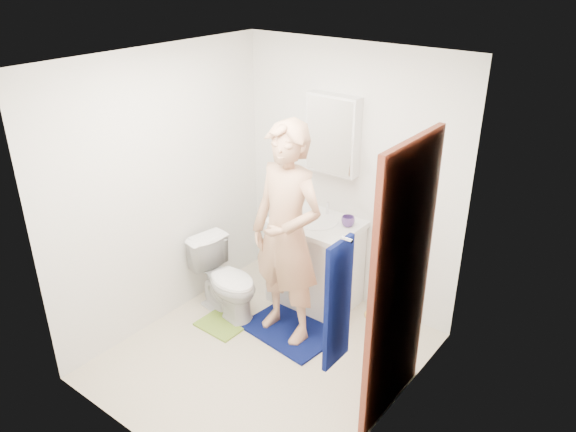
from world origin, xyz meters
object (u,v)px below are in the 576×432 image
Objects in this scene: towel at (338,304)px; man at (287,235)px; vanity_cabinet at (315,264)px; medicine_cabinet at (333,134)px; toothbrush_cup at (348,221)px; soap_dispenser at (289,205)px; toilet at (226,279)px.

man is (-1.08, 0.92, -0.28)m from towel.
vanity_cabinet is 1.22m from medicine_cabinet.
toothbrush_cup is (0.28, -0.14, -0.70)m from medicine_cabinet.
man reaches higher than vanity_cabinet.
man is (-0.18, -0.64, 0.07)m from toothbrush_cup.
vanity_cabinet is 6.82× the size of toothbrush_cup.
towel is at bearing -44.72° from soap_dispenser.
towel is at bearing -60.21° from toothbrush_cup.
toilet is 1.22m from toothbrush_cup.
vanity_cabinet is at bearing 128.47° from towel.
vanity_cabinet is 1.13× the size of toilet.
medicine_cabinet is at bearing 124.61° from towel.
towel is at bearing -36.20° from man.
vanity_cabinet is at bearing -29.35° from toilet.
toothbrush_cup is (0.28, 0.08, 0.50)m from vanity_cabinet.
man is (0.62, 0.09, 0.62)m from toilet.
medicine_cabinet is at bearing 153.43° from toothbrush_cup.
vanity_cabinet is 0.80m from man.
vanity_cabinet is 3.97× the size of soap_dispenser.
vanity_cabinet is at bearing 104.59° from man.
toilet is at bearing 153.82° from towel.
toilet is (-0.52, -0.87, -1.25)m from medicine_cabinet.
towel is 0.42× the size of man.
vanity_cabinet is 0.58m from toothbrush_cup.
vanity_cabinet is 0.61m from soap_dispenser.
towel reaches higher than toothbrush_cup.
man is (0.10, -0.56, 0.57)m from vanity_cabinet.
vanity_cabinet is 2.08m from towel.
man is (0.36, -0.50, 0.02)m from soap_dispenser.
toothbrush_cup is (0.81, 0.73, 0.54)m from toilet.
medicine_cabinet reaches higher than toothbrush_cup.
man is at bearing -54.18° from soap_dispenser.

